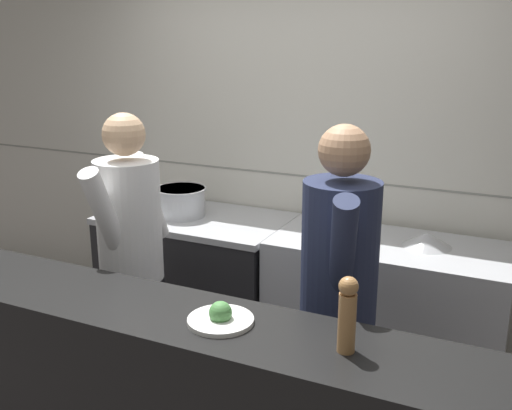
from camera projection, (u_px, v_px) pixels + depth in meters
The scene contains 9 objects.
wall_back_tiled at pixel (305, 153), 3.92m from camera, with size 8.00×0.06×2.60m.
oven_range at pixel (197, 279), 4.06m from camera, with size 1.21×0.71×0.90m.
prep_counter at pixel (385, 316), 3.53m from camera, with size 1.34×0.65×0.90m.
stock_pot at pixel (181, 201), 3.92m from camera, with size 0.33×0.33×0.19m.
mixing_bowl_steel at pixel (427, 239), 3.34m from camera, with size 0.28×0.28×0.08m.
plated_dish_appetiser at pixel (221, 318), 2.23m from camera, with size 0.25×0.25×0.09m.
pepper_mill at pixel (347, 313), 2.00m from camera, with size 0.07×0.07×0.27m.
chef_head_cook at pixel (131, 252), 3.20m from camera, with size 0.37×0.73×1.67m.
chef_sous at pixel (339, 290), 2.69m from camera, with size 0.44×0.73×1.69m.
Camera 1 is at (1.37, -2.06, 2.05)m, focal length 42.00 mm.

